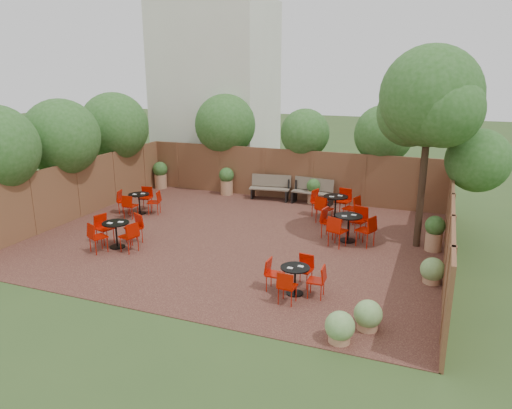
% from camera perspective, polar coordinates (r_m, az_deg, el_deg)
% --- Properties ---
extents(ground, '(80.00, 80.00, 0.00)m').
position_cam_1_polar(ground, '(14.91, -2.23, -4.03)').
color(ground, '#354F23').
rests_on(ground, ground).
extents(courtyard_paving, '(12.00, 10.00, 0.02)m').
position_cam_1_polar(courtyard_paving, '(14.91, -2.23, -3.99)').
color(courtyard_paving, '#391B17').
rests_on(courtyard_paving, ground).
extents(fence_back, '(12.00, 0.08, 2.00)m').
position_cam_1_polar(fence_back, '(19.14, 3.74, 3.57)').
color(fence_back, brown).
rests_on(fence_back, ground).
extents(fence_left, '(0.08, 10.00, 2.00)m').
position_cam_1_polar(fence_left, '(17.80, -20.27, 1.66)').
color(fence_left, brown).
rests_on(fence_left, ground).
extents(fence_right, '(0.08, 10.00, 2.00)m').
position_cam_1_polar(fence_right, '(13.47, 21.86, -2.92)').
color(fence_right, brown).
rests_on(fence_right, ground).
extents(neighbour_building, '(5.00, 4.00, 8.00)m').
position_cam_1_polar(neighbour_building, '(23.19, -4.69, 13.19)').
color(neighbour_building, silver).
rests_on(neighbour_building, ground).
extents(overhang_foliage, '(15.50, 10.77, 2.70)m').
position_cam_1_polar(overhang_foliage, '(17.87, -9.69, 8.16)').
color(overhang_foliage, '#27561B').
rests_on(overhang_foliage, ground).
extents(courtyard_tree, '(2.86, 2.78, 5.69)m').
position_cam_1_polar(courtyard_tree, '(14.15, 19.84, 11.24)').
color(courtyard_tree, black).
rests_on(courtyard_tree, courtyard_paving).
extents(park_bench_left, '(1.63, 0.72, 0.98)m').
position_cam_1_polar(park_bench_left, '(19.09, 1.70, 2.09)').
color(park_bench_left, brown).
rests_on(park_bench_left, courtyard_paving).
extents(park_bench_right, '(1.63, 0.70, 0.98)m').
position_cam_1_polar(park_bench_right, '(18.60, 6.74, 1.61)').
color(park_bench_right, brown).
rests_on(park_bench_right, courtyard_paving).
extents(bistro_tables, '(9.12, 7.55, 0.95)m').
position_cam_1_polar(bistro_tables, '(14.92, -0.21, -2.09)').
color(bistro_tables, black).
rests_on(bistro_tables, courtyard_paving).
extents(planters, '(11.89, 4.20, 1.15)m').
position_cam_1_polar(planters, '(18.54, -0.35, 1.94)').
color(planters, '#A67653').
rests_on(planters, courtyard_paving).
extents(low_shrubs, '(2.13, 4.02, 0.64)m').
position_cam_1_polar(low_shrubs, '(10.75, 15.10, -10.96)').
color(low_shrubs, '#A67653').
rests_on(low_shrubs, courtyard_paving).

